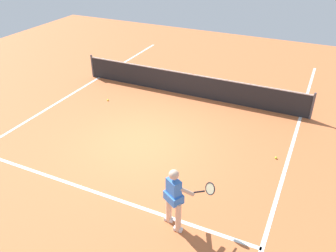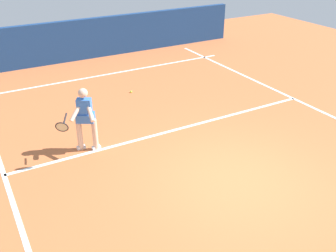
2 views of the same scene
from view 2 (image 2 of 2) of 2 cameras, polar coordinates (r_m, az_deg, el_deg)
ground_plane at (r=8.31m, az=10.16°, el=-7.86°), size 25.94×25.94×0.00m
court_back_wall at (r=15.96m, az=-12.18°, el=12.41°), size 13.48×0.24×1.57m
baseline_marking at (r=14.19m, az=-9.05°, el=7.52°), size 9.48×0.10×0.01m
service_line_marking at (r=10.10m, az=1.06°, el=-0.57°), size 8.48×0.10×0.01m
tennis_player at (r=9.04m, az=-12.17°, el=1.22°), size 1.07×0.80×1.55m
tennis_ball_near at (r=12.47m, az=-5.47°, el=5.06°), size 0.07×0.07×0.07m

